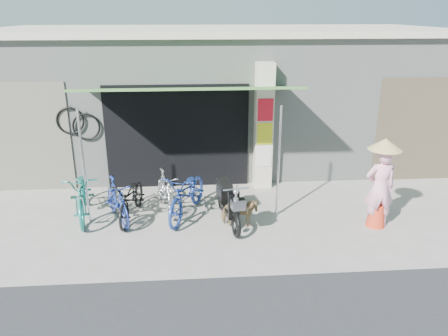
{
  "coord_description": "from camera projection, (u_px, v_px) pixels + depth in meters",
  "views": [
    {
      "loc": [
        -0.85,
        -7.55,
        4.09
      ],
      "look_at": [
        -0.2,
        1.0,
        1.0
      ],
      "focal_mm": 35.0,
      "sensor_mm": 36.0,
      "label": 1
    }
  ],
  "objects": [
    {
      "name": "bike_teal",
      "position": [
        83.0,
        194.0,
        9.06
      ],
      "size": [
        1.03,
        2.04,
        1.02
      ],
      "primitive_type": "imported",
      "rotation": [
        0.0,
        0.0,
        0.19
      ],
      "color": "#1A786C",
      "rests_on": "ground"
    },
    {
      "name": "neighbour_right",
      "position": [
        427.0,
        130.0,
        10.87
      ],
      "size": [
        2.6,
        0.06,
        2.6
      ],
      "primitive_type": "cube",
      "color": "brown",
      "rests_on": "ground"
    },
    {
      "name": "moped",
      "position": [
        228.0,
        201.0,
        8.84
      ],
      "size": [
        0.56,
        1.75,
        1.0
      ],
      "rotation": [
        0.0,
        0.0,
        0.15
      ],
      "color": "black",
      "rests_on": "ground"
    },
    {
      "name": "bike_black",
      "position": [
        132.0,
        198.0,
        9.01
      ],
      "size": [
        0.82,
        1.75,
        0.88
      ],
      "primitive_type": "imported",
      "rotation": [
        0.0,
        0.0,
        -0.14
      ],
      "color": "black",
      "rests_on": "ground"
    },
    {
      "name": "shop_pillar",
      "position": [
        263.0,
        127.0,
        10.37
      ],
      "size": [
        0.42,
        0.44,
        3.0
      ],
      "color": "beige",
      "rests_on": "ground"
    },
    {
      "name": "bike_silver",
      "position": [
        166.0,
        192.0,
        9.34
      ],
      "size": [
        0.81,
        1.54,
        0.89
      ],
      "primitive_type": "imported",
      "rotation": [
        0.0,
        0.0,
        0.28
      ],
      "color": "silver",
      "rests_on": "ground"
    },
    {
      "name": "awning",
      "position": [
        188.0,
        91.0,
        9.13
      ],
      "size": [
        4.6,
        1.88,
        2.72
      ],
      "color": "#3A682F",
      "rests_on": "ground"
    },
    {
      "name": "nun",
      "position": [
        380.0,
        184.0,
        8.52
      ],
      "size": [
        0.64,
        0.64,
        1.83
      ],
      "rotation": [
        0.0,
        0.0,
        3.13
      ],
      "color": "#F5A5C2",
      "rests_on": "ground"
    },
    {
      "name": "bike_blue",
      "position": [
        117.0,
        201.0,
        8.9
      ],
      "size": [
        1.0,
        1.53,
        0.9
      ],
      "primitive_type": "imported",
      "rotation": [
        0.0,
        0.0,
        0.43
      ],
      "color": "navy",
      "rests_on": "ground"
    },
    {
      "name": "neighbour_left",
      "position": [
        14.0,
        138.0,
        10.16
      ],
      "size": [
        2.6,
        0.06,
        2.6
      ],
      "primitive_type": "cube",
      "color": "#6B665B",
      "rests_on": "ground"
    },
    {
      "name": "bicycle_shop",
      "position": [
        220.0,
        93.0,
        12.68
      ],
      "size": [
        12.3,
        5.3,
        3.66
      ],
      "color": "gray",
      "rests_on": "ground"
    },
    {
      "name": "ground",
      "position": [
        238.0,
        233.0,
        8.53
      ],
      "size": [
        80.0,
        80.0,
        0.0
      ],
      "primitive_type": "plane",
      "color": "#9E988F",
      "rests_on": "ground"
    },
    {
      "name": "street_dog",
      "position": [
        239.0,
        213.0,
        8.66
      ],
      "size": [
        0.8,
        0.49,
        0.63
      ],
      "primitive_type": "imported",
      "rotation": [
        0.0,
        0.0,
        1.36
      ],
      "color": "tan",
      "rests_on": "ground"
    },
    {
      "name": "bike_navy",
      "position": [
        188.0,
        194.0,
        9.09
      ],
      "size": [
        1.29,
        2.02,
        1.0
      ],
      "primitive_type": "imported",
      "rotation": [
        0.0,
        0.0,
        -0.36
      ],
      "color": "navy",
      "rests_on": "ground"
    }
  ]
}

